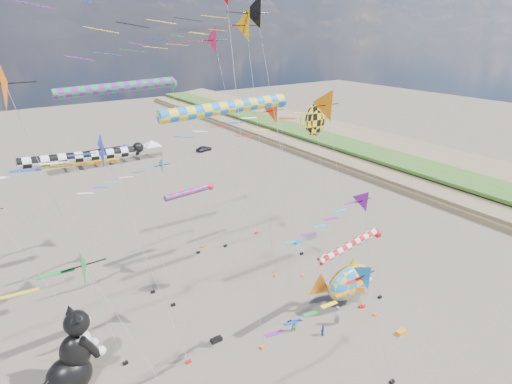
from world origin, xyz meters
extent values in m
cone|color=#781390|center=(3.95, 5.53, 12.16)|extent=(1.50, 1.60, 1.65)
cylinder|color=#B2B2B2|center=(5.83, 5.53, 6.08)|extent=(3.78, 0.02, 12.16)
cube|color=black|center=(7.71, 5.53, 0.10)|extent=(0.36, 0.24, 0.20)
cone|color=#1B7ED9|center=(0.90, 0.21, 10.38)|extent=(1.54, 1.64, 1.69)
cylinder|color=#B2B2B2|center=(2.01, 0.21, 5.19)|extent=(2.24, 0.02, 10.39)
cube|color=black|center=(3.12, 0.21, 0.10)|extent=(0.36, 0.24, 0.20)
cone|color=#1B942E|center=(-12.94, 4.44, 13.35)|extent=(1.91, 2.04, 2.11)
cylinder|color=#B2B2B2|center=(-11.36, 4.44, 6.68)|extent=(3.19, 0.02, 13.36)
cone|color=#061BCE|center=(-9.86, 9.81, 16.63)|extent=(2.04, 2.18, 2.25)
cylinder|color=#B2B2B2|center=(-8.75, 9.81, 8.32)|extent=(2.26, 0.02, 16.64)
cube|color=black|center=(-7.63, 9.81, 0.10)|extent=(0.36, 0.24, 0.20)
cone|color=orange|center=(-15.35, 20.19, 10.40)|extent=(1.74, 1.86, 1.92)
cylinder|color=#B2B2B2|center=(-14.47, 20.19, 5.20)|extent=(1.79, 0.02, 10.40)
cube|color=black|center=(-13.59, 20.19, 0.10)|extent=(0.36, 0.24, 0.20)
cone|color=orange|center=(4.14, 6.96, 17.88)|extent=(2.30, 2.46, 2.54)
cylinder|color=#B2B2B2|center=(5.83, 6.96, 8.94)|extent=(3.40, 0.02, 17.88)
cube|color=black|center=(7.51, 6.96, 0.10)|extent=(0.36, 0.24, 0.20)
cone|color=#ED3309|center=(6.14, 16.68, 16.14)|extent=(2.27, 2.43, 2.50)
cylinder|color=#B2B2B2|center=(7.61, 16.68, 8.07)|extent=(2.97, 0.02, 16.14)
cube|color=black|center=(9.09, 16.68, 0.10)|extent=(0.36, 0.24, 0.20)
cylinder|color=#B2B2B2|center=(-3.36, 7.90, 12.35)|extent=(2.12, 0.02, 24.69)
cube|color=black|center=(-2.32, 7.90, 0.10)|extent=(0.36, 0.24, 0.20)
cone|color=#FFAC07|center=(2.58, 14.99, 22.89)|extent=(2.47, 2.65, 2.73)
cylinder|color=#B2B2B2|center=(3.42, 14.99, 11.45)|extent=(1.69, 0.02, 22.90)
cube|color=black|center=(4.25, 14.99, 0.10)|extent=(0.36, 0.24, 0.20)
cone|color=black|center=(3.22, 13.45, 23.75)|extent=(2.48, 2.66, 2.74)
cylinder|color=#B2B2B2|center=(4.86, 13.45, 11.88)|extent=(3.29, 0.02, 23.75)
cube|color=black|center=(6.49, 13.45, 0.10)|extent=(0.36, 0.24, 0.20)
cone|color=#D51753|center=(4.20, 23.39, 21.69)|extent=(2.69, 2.88, 2.97)
cylinder|color=#B2B2B2|center=(5.98, 23.39, 10.84)|extent=(3.60, 0.02, 21.69)
cube|color=black|center=(7.77, 23.39, 0.10)|extent=(0.36, 0.24, 0.20)
cone|color=#0EAAC3|center=(-1.56, 24.09, 10.58)|extent=(1.77, 1.90, 1.95)
cylinder|color=#B2B2B2|center=(-0.28, 24.09, 5.29)|extent=(2.59, 0.02, 10.58)
cube|color=black|center=(1.01, 24.09, 0.10)|extent=(0.36, 0.24, 0.20)
cone|color=#FF5C07|center=(-13.47, 12.30, 20.20)|extent=(2.87, 3.08, 3.17)
cylinder|color=#B2B2B2|center=(-12.48, 12.30, 10.10)|extent=(2.01, 0.02, 20.21)
cube|color=black|center=(-11.48, 12.30, 0.10)|extent=(0.36, 0.24, 0.20)
cylinder|color=red|center=(-0.91, 22.81, 7.53)|extent=(5.09, 0.61, 0.61)
sphere|color=red|center=(1.64, 22.81, 7.53)|extent=(0.64, 0.64, 0.64)
cylinder|color=#B2B2B2|center=(2.39, 22.81, 3.76)|extent=(1.52, 0.02, 7.53)
cube|color=black|center=(3.14, 22.81, 0.10)|extent=(0.36, 0.24, 0.20)
cylinder|color=red|center=(5.16, 6.88, 7.02)|extent=(6.63, 0.61, 0.61)
sphere|color=red|center=(8.47, 6.88, 7.02)|extent=(0.64, 0.64, 0.64)
cylinder|color=#B2B2B2|center=(9.22, 6.88, 3.51)|extent=(1.52, 0.02, 7.03)
cube|color=black|center=(9.97, 6.88, 0.10)|extent=(0.36, 0.24, 0.20)
cylinder|color=orange|center=(-11.52, 19.30, 13.60)|extent=(6.66, 0.70, 0.70)
sphere|color=orange|center=(-8.19, 19.30, 13.60)|extent=(0.73, 0.73, 0.73)
cylinder|color=#B2B2B2|center=(-7.44, 19.30, 6.80)|extent=(1.52, 0.02, 13.60)
cube|color=black|center=(-6.69, 19.30, 0.10)|extent=(0.36, 0.24, 0.20)
cylinder|color=#188946|center=(-6.45, 23.28, 18.10)|extent=(9.85, 0.84, 0.84)
sphere|color=#188946|center=(-1.52, 23.28, 18.10)|extent=(0.88, 0.88, 0.88)
cylinder|color=#B2B2B2|center=(-0.77, 23.28, 9.05)|extent=(1.52, 0.02, 18.10)
cube|color=black|center=(-0.02, 23.28, 0.10)|extent=(0.36, 0.24, 0.20)
cylinder|color=black|center=(-11.25, 16.50, 14.65)|extent=(7.71, 0.73, 0.73)
sphere|color=black|center=(-7.40, 16.50, 14.65)|extent=(0.77, 0.77, 0.77)
cylinder|color=#B2B2B2|center=(-6.65, 16.50, 7.33)|extent=(1.52, 0.02, 14.65)
cube|color=black|center=(-5.90, 16.50, 0.10)|extent=(0.36, 0.24, 0.20)
cylinder|color=blue|center=(-4.42, 8.91, 18.34)|extent=(8.13, 0.77, 0.77)
sphere|color=blue|center=(-0.36, 8.91, 18.34)|extent=(0.81, 0.81, 0.81)
cylinder|color=#B2B2B2|center=(0.39, 8.91, 9.17)|extent=(1.52, 0.02, 18.35)
cube|color=black|center=(1.14, 8.91, 0.10)|extent=(0.36, 0.24, 0.20)
ellipsoid|color=yellow|center=(5.56, 11.93, 15.92)|extent=(2.20, 0.40, 2.64)
cone|color=yellow|center=(4.06, 11.93, 15.92)|extent=(0.12, 1.80, 1.80)
cylinder|color=#B2B2B2|center=(6.56, 10.93, 7.96)|extent=(2.03, 2.03, 15.93)
cube|color=black|center=(7.56, 9.93, 0.10)|extent=(0.36, 0.24, 0.20)
ellipsoid|color=#1580CD|center=(6.71, 7.84, 2.47)|extent=(5.04, 3.35, 3.12)
cone|color=orange|center=(4.01, 7.84, 2.47)|extent=(2.20, 0.89, 2.29)
cone|color=yellow|center=(6.92, 7.84, 4.03)|extent=(1.60, 0.66, 1.67)
cylinder|color=#B2B2B2|center=(7.84, 7.34, 0.97)|extent=(0.30, 1.04, 1.97)
cube|color=red|center=(7.71, 6.84, 0.10)|extent=(0.36, 0.24, 0.20)
imported|color=gray|center=(4.26, 6.59, 0.88)|extent=(0.68, 0.49, 1.77)
imported|color=#1F844E|center=(0.84, 7.97, 0.56)|extent=(0.65, 0.57, 1.12)
imported|color=#2543AE|center=(2.38, 6.33, 0.49)|extent=(0.62, 0.45, 0.98)
cube|color=blue|center=(10.36, 18.79, 0.15)|extent=(0.90, 0.44, 0.30)
cube|color=orange|center=(7.70, 2.90, 0.15)|extent=(0.90, 0.44, 0.30)
cube|color=black|center=(-4.90, 10.55, 0.15)|extent=(0.90, 0.44, 0.30)
cube|color=white|center=(-6.00, 60.00, 2.25)|extent=(3.00, 3.00, 0.15)
pyramid|color=white|center=(-6.00, 60.00, 3.30)|extent=(4.20, 4.20, 1.00)
cylinder|color=#999999|center=(-7.30, 58.70, 1.10)|extent=(0.08, 0.08, 2.20)
cylinder|color=#999999|center=(-4.70, 58.70, 1.10)|extent=(0.08, 0.08, 2.20)
cylinder|color=#999999|center=(-7.30, 61.30, 1.10)|extent=(0.08, 0.08, 2.20)
cylinder|color=#999999|center=(-4.70, 61.30, 1.10)|extent=(0.08, 0.08, 2.20)
cube|color=red|center=(-1.00, 60.00, 2.25)|extent=(3.00, 3.00, 0.15)
pyramid|color=red|center=(-1.00, 60.00, 3.30)|extent=(4.20, 4.20, 1.00)
cylinder|color=#999999|center=(-2.30, 58.70, 1.10)|extent=(0.08, 0.08, 2.20)
cylinder|color=#999999|center=(0.30, 58.70, 1.10)|extent=(0.08, 0.08, 2.20)
cylinder|color=#999999|center=(-2.30, 61.30, 1.10)|extent=(0.08, 0.08, 2.20)
cylinder|color=#999999|center=(0.30, 61.30, 1.10)|extent=(0.08, 0.08, 2.20)
cube|color=#1622DC|center=(4.00, 60.00, 2.25)|extent=(3.00, 3.00, 0.15)
pyramid|color=#1622DC|center=(4.00, 60.00, 3.30)|extent=(4.20, 4.20, 1.00)
cylinder|color=#999999|center=(2.70, 58.70, 1.10)|extent=(0.08, 0.08, 2.20)
cylinder|color=#999999|center=(5.30, 58.70, 1.10)|extent=(0.08, 0.08, 2.20)
cylinder|color=#999999|center=(2.70, 61.30, 1.10)|extent=(0.08, 0.08, 2.20)
cylinder|color=#999999|center=(5.30, 61.30, 1.10)|extent=(0.08, 0.08, 2.20)
cube|color=white|center=(9.00, 60.00, 2.25)|extent=(3.00, 3.00, 0.15)
pyramid|color=white|center=(9.00, 60.00, 3.30)|extent=(4.20, 4.20, 1.00)
cylinder|color=#999999|center=(7.70, 58.70, 1.10)|extent=(0.08, 0.08, 2.20)
cylinder|color=#999999|center=(10.30, 58.70, 1.10)|extent=(0.08, 0.08, 2.20)
cylinder|color=#999999|center=(7.70, 61.30, 1.10)|extent=(0.08, 0.08, 2.20)
cylinder|color=#999999|center=(10.30, 61.30, 1.10)|extent=(0.08, 0.08, 2.20)
imported|color=#26262D|center=(18.91, 58.00, 0.56)|extent=(3.46, 1.86, 1.12)
camera|label=1|loc=(-16.21, -11.32, 22.56)|focal=28.00mm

